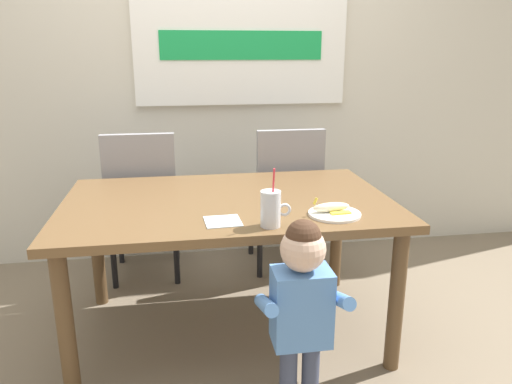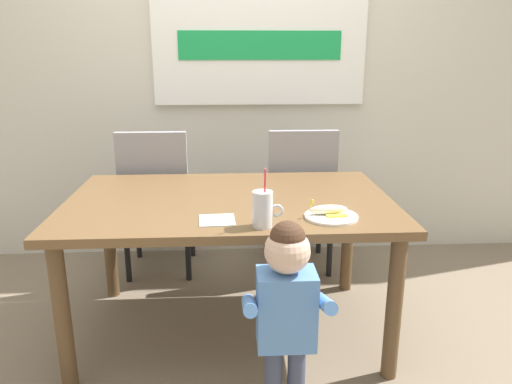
{
  "view_description": "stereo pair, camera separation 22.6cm",
  "coord_description": "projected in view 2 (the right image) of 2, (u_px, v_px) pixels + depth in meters",
  "views": [
    {
      "loc": [
        -0.23,
        -2.25,
        1.42
      ],
      "look_at": [
        0.12,
        -0.1,
        0.79
      ],
      "focal_mm": 34.16,
      "sensor_mm": 36.0,
      "label": 1
    },
    {
      "loc": [
        -0.0,
        -2.27,
        1.42
      ],
      "look_at": [
        0.12,
        -0.1,
        0.79
      ],
      "focal_mm": 34.16,
      "sensor_mm": 36.0,
      "label": 2
    }
  ],
  "objects": [
    {
      "name": "dining_chair_right",
      "position": [
        300.0,
        192.0,
        3.13
      ],
      "size": [
        0.44,
        0.45,
        0.96
      ],
      "rotation": [
        0.0,
        0.0,
        3.14
      ],
      "color": "gray",
      "rests_on": "ground"
    },
    {
      "name": "dining_table",
      "position": [
        230.0,
        215.0,
        2.4
      ],
      "size": [
        1.58,
        1.0,
        0.73
      ],
      "color": "brown",
      "rests_on": "ground"
    },
    {
      "name": "paper_napkin",
      "position": [
        217.0,
        220.0,
        2.07
      ],
      "size": [
        0.16,
        0.16,
        0.0
      ],
      "primitive_type": "cube",
      "rotation": [
        0.0,
        0.0,
        0.05
      ],
      "color": "silver",
      "rests_on": "dining_table"
    },
    {
      "name": "back_wall",
      "position": [
        228.0,
        45.0,
        3.26
      ],
      "size": [
        6.4,
        0.17,
        2.9
      ],
      "color": "beige",
      "rests_on": "ground"
    },
    {
      "name": "toddler_standing",
      "position": [
        287.0,
        300.0,
        1.81
      ],
      "size": [
        0.33,
        0.24,
        0.84
      ],
      "color": "#3F4760",
      "rests_on": "ground"
    },
    {
      "name": "peeled_banana",
      "position": [
        329.0,
        210.0,
        2.11
      ],
      "size": [
        0.17,
        0.11,
        0.07
      ],
      "rotation": [
        0.0,
        0.0,
        0.07
      ],
      "color": "#F4EAC6",
      "rests_on": "snack_plate"
    },
    {
      "name": "ground_plane",
      "position": [
        232.0,
        329.0,
        2.58
      ],
      "size": [
        24.0,
        24.0,
        0.0
      ],
      "primitive_type": "plane",
      "color": "#7A6B56"
    },
    {
      "name": "snack_plate",
      "position": [
        332.0,
        216.0,
        2.1
      ],
      "size": [
        0.23,
        0.23,
        0.01
      ],
      "primitive_type": "cylinder",
      "color": "white",
      "rests_on": "dining_table"
    },
    {
      "name": "dining_chair_left",
      "position": [
        157.0,
        195.0,
        3.07
      ],
      "size": [
        0.44,
        0.45,
        0.96
      ],
      "rotation": [
        0.0,
        0.0,
        3.14
      ],
      "color": "gray",
      "rests_on": "ground"
    },
    {
      "name": "milk_cup",
      "position": [
        263.0,
        211.0,
        1.98
      ],
      "size": [
        0.13,
        0.08,
        0.25
      ],
      "color": "silver",
      "rests_on": "dining_table"
    }
  ]
}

